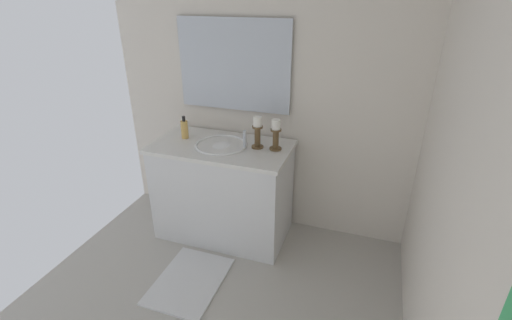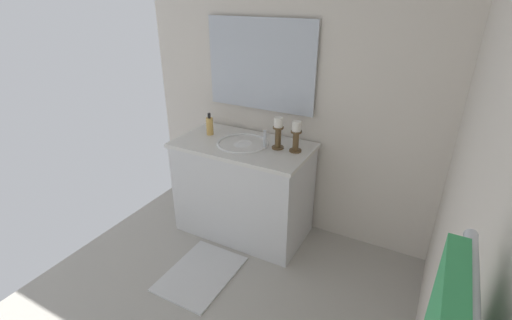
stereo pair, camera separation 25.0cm
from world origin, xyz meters
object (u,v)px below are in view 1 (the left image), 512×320
at_px(vanity_cabinet, 223,190).
at_px(mirror, 233,65).
at_px(candle_holder_short, 258,132).
at_px(sink_basin, 222,150).
at_px(soap_bottle, 185,129).
at_px(bath_mat, 190,281).
at_px(candle_holder_tall, 276,134).

relative_size(vanity_cabinet, mirror, 1.18).
height_order(vanity_cabinet, candle_holder_short, candle_holder_short).
height_order(sink_basin, soap_bottle, soap_bottle).
height_order(vanity_cabinet, sink_basin, sink_basin).
xyz_separation_m(soap_bottle, bath_mat, (0.67, 0.33, -0.86)).
bearing_deg(sink_basin, candle_holder_tall, 97.92).
xyz_separation_m(sink_basin, soap_bottle, (-0.04, -0.33, 0.11)).
bearing_deg(vanity_cabinet, candle_holder_tall, 97.90).
height_order(candle_holder_short, bath_mat, candle_holder_short).
relative_size(candle_holder_tall, bath_mat, 0.38).
relative_size(candle_holder_tall, soap_bottle, 1.27).
distance_m(sink_basin, soap_bottle, 0.35).
bearing_deg(vanity_cabinet, soap_bottle, -97.26).
distance_m(vanity_cabinet, candle_holder_tall, 0.66).
relative_size(vanity_cabinet, bath_mat, 1.76).
bearing_deg(vanity_cabinet, candle_holder_short, 99.81).
height_order(soap_bottle, bath_mat, soap_bottle).
distance_m(vanity_cabinet, soap_bottle, 0.57).
bearing_deg(candle_holder_tall, bath_mat, -30.98).
bearing_deg(candle_holder_short, bath_mat, -22.10).
bearing_deg(soap_bottle, vanity_cabinet, 82.74).
bearing_deg(candle_holder_tall, vanity_cabinet, -82.10).
relative_size(mirror, candle_holder_short, 3.77).
bearing_deg(bath_mat, candle_holder_tall, 149.02).
relative_size(mirror, soap_bottle, 4.99).
xyz_separation_m(candle_holder_short, bath_mat, (0.67, -0.27, -0.91)).
bearing_deg(soap_bottle, sink_basin, 82.76).
xyz_separation_m(sink_basin, candle_holder_short, (-0.05, 0.27, 0.16)).
relative_size(vanity_cabinet, soap_bottle, 5.88).
bearing_deg(candle_holder_short, sink_basin, -80.16).
height_order(vanity_cabinet, candle_holder_tall, candle_holder_tall).
height_order(vanity_cabinet, mirror, mirror).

